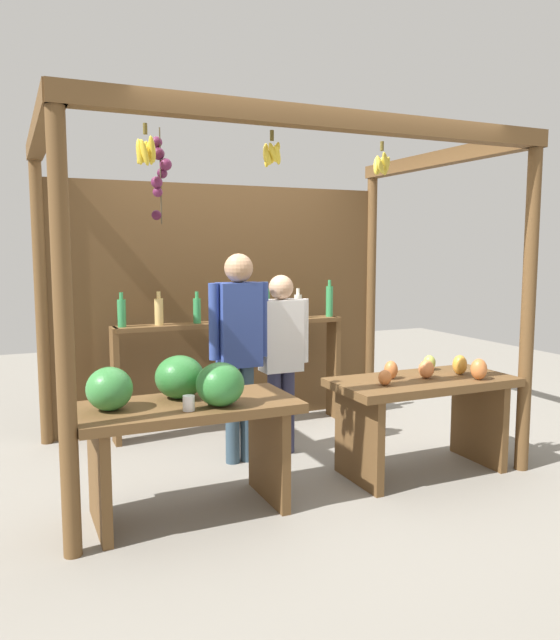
% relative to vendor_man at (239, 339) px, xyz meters
% --- Properties ---
extents(ground_plane, '(12.00, 12.00, 0.00)m').
position_rel_vendor_man_xyz_m(ground_plane, '(0.27, 0.04, -0.97)').
color(ground_plane, gray).
rests_on(ground_plane, ground).
extents(market_stall, '(3.35, 2.24, 2.49)m').
position_rel_vendor_man_xyz_m(market_stall, '(0.26, 0.55, 0.47)').
color(market_stall, brown).
rests_on(market_stall, ground).
extents(fruit_counter_left, '(1.36, 0.70, 0.98)m').
position_rel_vendor_man_xyz_m(fruit_counter_left, '(-0.65, -0.75, -0.32)').
color(fruit_counter_left, brown).
rests_on(fruit_counter_left, ground).
extents(fruit_counter_right, '(1.36, 0.64, 0.86)m').
position_rel_vendor_man_xyz_m(fruit_counter_right, '(1.16, -0.76, -0.43)').
color(fruit_counter_right, brown).
rests_on(fruit_counter_right, ground).
extents(bottle_shelf_unit, '(2.15, 0.22, 1.35)m').
position_rel_vendor_man_xyz_m(bottle_shelf_unit, '(0.25, 0.84, -0.17)').
color(bottle_shelf_unit, brown).
rests_on(bottle_shelf_unit, ground).
extents(vendor_man, '(0.48, 0.22, 1.62)m').
position_rel_vendor_man_xyz_m(vendor_man, '(0.00, 0.00, 0.00)').
color(vendor_man, '#314757').
rests_on(vendor_man, ground).
extents(vendor_woman, '(0.48, 0.20, 1.45)m').
position_rel_vendor_man_xyz_m(vendor_woman, '(0.38, 0.06, -0.12)').
color(vendor_woman, '#2F304E').
rests_on(vendor_woman, ground).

